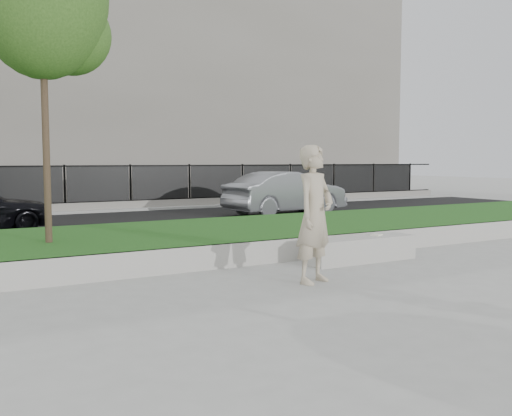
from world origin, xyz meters
TOP-DOWN VIEW (x-y plane):
  - ground at (0.00, 0.00)m, footprint 90.00×90.00m
  - grass_bank at (0.00, 3.00)m, footprint 34.00×4.00m
  - grass_kerb at (0.00, 1.04)m, footprint 34.00×0.08m
  - street at (0.00, 8.50)m, footprint 34.00×7.00m
  - far_pavement at (0.00, 13.00)m, footprint 34.00×3.00m
  - iron_fence at (0.00, 12.00)m, footprint 32.00×0.30m
  - building_facade at (0.00, 20.00)m, footprint 34.00×10.00m
  - stone_bench at (1.99, 0.40)m, footprint 2.09×0.52m
  - man at (0.29, -0.58)m, footprint 0.84×0.71m
  - book at (2.36, 0.43)m, footprint 0.26×0.23m
  - young_tree at (-2.70, 2.69)m, footprint 2.21×2.11m
  - car_silver at (5.44, 8.07)m, footprint 4.28×1.96m

SIDE VIEW (x-z plane):
  - ground at x=0.00m, z-range 0.00..0.00m
  - street at x=0.00m, z-range 0.00..0.04m
  - far_pavement at x=0.00m, z-range 0.00..0.12m
  - grass_bank at x=0.00m, z-range 0.00..0.40m
  - grass_kerb at x=0.00m, z-range 0.00..0.40m
  - stone_bench at x=1.99m, z-range 0.00..0.43m
  - book at x=2.36m, z-range 0.43..0.45m
  - iron_fence at x=0.00m, z-range -0.21..1.29m
  - car_silver at x=5.44m, z-range 0.04..1.40m
  - man at x=0.29m, z-range 0.00..1.97m
  - young_tree at x=-2.70m, z-range 1.63..7.03m
  - building_facade at x=0.00m, z-range 0.00..10.00m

